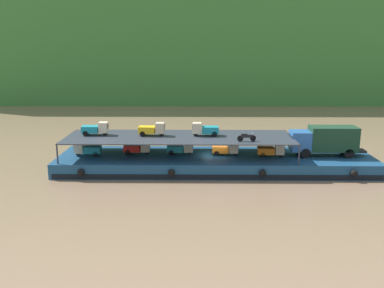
{
  "coord_description": "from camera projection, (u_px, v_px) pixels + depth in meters",
  "views": [
    {
      "loc": [
        -1.94,
        -43.19,
        12.89
      ],
      "look_at": [
        -2.46,
        0.0,
        2.7
      ],
      "focal_mm": 39.66,
      "sensor_mm": 36.0,
      "label": 1
    }
  ],
  "objects": [
    {
      "name": "hillside_far_bank",
      "position": [
        205.0,
        9.0,
        100.69
      ],
      "size": [
        124.9,
        33.11,
        37.27
      ],
      "color": "#387533",
      "rests_on": "ground"
    },
    {
      "name": "covered_lorry",
      "position": [
        325.0,
        140.0,
        44.06
      ],
      "size": [
        7.87,
        2.35,
        3.1
      ],
      "color": "#285BA3",
      "rests_on": "cargo_barge"
    },
    {
      "name": "mini_truck_upper_stern",
      "position": [
        96.0,
        129.0,
        44.78
      ],
      "size": [
        2.77,
        1.26,
        1.38
      ],
      "color": "teal",
      "rests_on": "cargo_rack"
    },
    {
      "name": "mini_truck_lower_mid",
      "position": [
        181.0,
        148.0,
        44.91
      ],
      "size": [
        2.77,
        1.25,
        1.38
      ],
      "color": "teal",
      "rests_on": "cargo_barge"
    },
    {
      "name": "mini_truck_lower_bow",
      "position": [
        271.0,
        150.0,
        43.93
      ],
      "size": [
        2.79,
        1.28,
        1.38
      ],
      "color": "orange",
      "rests_on": "cargo_barge"
    },
    {
      "name": "mini_truck_lower_aft",
      "position": [
        138.0,
        148.0,
        45.01
      ],
      "size": [
        2.75,
        1.22,
        1.38
      ],
      "color": "red",
      "rests_on": "cargo_barge"
    },
    {
      "name": "cargo_barge",
      "position": [
        215.0,
        162.0,
        44.78
      ],
      "size": [
        32.83,
        8.54,
        1.5
      ],
      "color": "navy",
      "rests_on": "ground"
    },
    {
      "name": "ground_plane",
      "position": [
        215.0,
        169.0,
        44.97
      ],
      "size": [
        400.0,
        400.0,
        0.0
      ],
      "primitive_type": "plane",
      "color": "#7F664C"
    },
    {
      "name": "mini_truck_lower_fore",
      "position": [
        226.0,
        149.0,
        44.56
      ],
      "size": [
        2.78,
        1.26,
        1.38
      ],
      "color": "orange",
      "rests_on": "cargo_barge"
    },
    {
      "name": "cargo_rack",
      "position": [
        179.0,
        137.0,
        44.23
      ],
      "size": [
        23.63,
        7.19,
        2.0
      ],
      "color": "#2D333D",
      "rests_on": "cargo_barge"
    },
    {
      "name": "mini_truck_upper_fore",
      "position": [
        205.0,
        129.0,
        44.45
      ],
      "size": [
        2.76,
        1.24,
        1.38
      ],
      "color": "teal",
      "rests_on": "cargo_rack"
    },
    {
      "name": "mini_truck_upper_mid",
      "position": [
        152.0,
        129.0,
        44.51
      ],
      "size": [
        2.78,
        1.27,
        1.38
      ],
      "color": "gold",
      "rests_on": "cargo_rack"
    },
    {
      "name": "motorcycle_upper_port",
      "position": [
        246.0,
        137.0,
        41.94
      ],
      "size": [
        1.9,
        0.55,
        0.87
      ],
      "color": "black",
      "rests_on": "cargo_rack"
    },
    {
      "name": "mini_truck_lower_stern",
      "position": [
        87.0,
        149.0,
        44.39
      ],
      "size": [
        2.75,
        1.21,
        1.38
      ],
      "color": "teal",
      "rests_on": "cargo_barge"
    }
  ]
}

